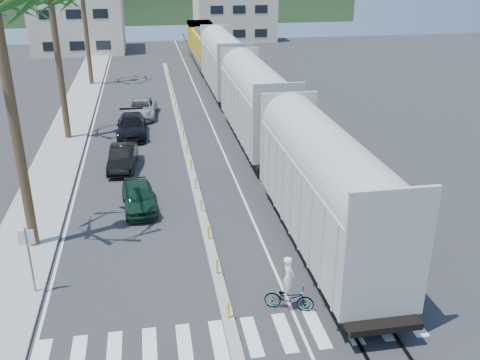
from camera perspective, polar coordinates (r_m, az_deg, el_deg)
name	(u,v)px	position (r m, az deg, el deg)	size (l,w,h in m)	color
ground	(224,305)	(21.25, -1.69, -13.19)	(140.00, 140.00, 0.00)	#28282B
sidewalk	(71,126)	(44.24, -17.63, 5.47)	(3.00, 90.00, 0.15)	gray
rails	(234,109)	(47.29, -0.69, 7.58)	(1.56, 100.00, 0.06)	black
median	(184,140)	(39.08, -6.02, 4.22)	(0.45, 60.00, 0.85)	gray
crosswalk	(233,339)	(19.69, -0.79, -16.56)	(14.00, 2.20, 0.01)	silver
lane_markings	(152,123)	(43.84, -9.35, 6.00)	(9.42, 90.00, 0.01)	silver
freight_train	(241,87)	(42.88, 0.15, 9.94)	(3.00, 60.94, 5.85)	#AEAB9F
street_sign	(29,252)	(22.29, -21.61, -7.12)	(0.60, 0.08, 3.00)	slate
buildings	(115,12)	(89.13, -13.17, 17.07)	(38.00, 27.00, 10.00)	beige
car_lead	(139,197)	(28.79, -10.75, -1.74)	(2.04, 4.30, 1.42)	#103220
car_second	(123,157)	(34.51, -12.38, 2.37)	(1.91, 4.53, 1.45)	black
car_third	(132,126)	(40.78, -11.50, 5.67)	(2.14, 5.26, 1.52)	black
car_rear	(141,108)	(45.66, -10.50, 7.54)	(2.88, 5.40, 1.44)	#B7BABD
cyclist	(289,293)	(20.73, 5.24, -11.92)	(1.96, 2.35, 2.28)	#9EA0A5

